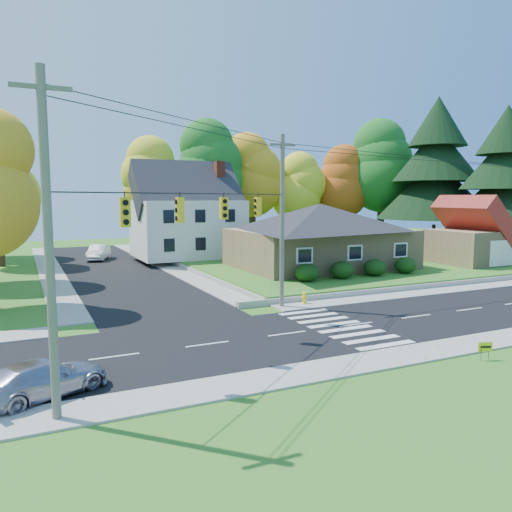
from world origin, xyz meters
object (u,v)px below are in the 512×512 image
(ranch_house, at_px, (320,234))
(fire_hydrant, at_px, (304,298))
(silver_sedan, at_px, (43,378))
(white_car, at_px, (98,252))

(ranch_house, xyz_separation_m, fire_hydrant, (-7.90, -10.73, -2.89))
(ranch_house, height_order, silver_sedan, ranch_house)
(ranch_house, height_order, white_car, ranch_house)
(ranch_house, xyz_separation_m, silver_sedan, (-22.77, -19.20, -2.64))
(silver_sedan, bearing_deg, ranch_house, -74.01)
(silver_sedan, height_order, white_car, white_car)
(ranch_house, relative_size, silver_sedan, 3.49)
(white_car, bearing_deg, ranch_house, -27.02)
(silver_sedan, height_order, fire_hydrant, silver_sedan)
(ranch_house, distance_m, fire_hydrant, 13.63)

